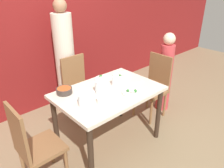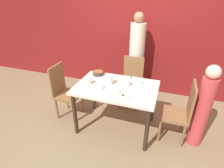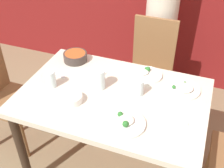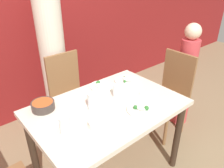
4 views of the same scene
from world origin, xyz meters
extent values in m
plane|color=#847051|center=(0.00, 0.00, 0.00)|extent=(10.00, 10.00, 0.00)
cube|color=maroon|center=(0.00, 1.44, 1.35)|extent=(10.00, 0.06, 2.70)
cube|color=beige|center=(0.00, 0.00, 0.75)|extent=(1.22, 0.82, 0.04)
cylinder|color=#332319|center=(-0.55, -0.35, 0.36)|extent=(0.06, 0.06, 0.73)
cylinder|color=#332319|center=(0.55, -0.35, 0.36)|extent=(0.06, 0.06, 0.73)
cylinder|color=#332319|center=(-0.55, 0.35, 0.36)|extent=(0.06, 0.06, 0.73)
cylinder|color=#332319|center=(0.55, 0.35, 0.36)|extent=(0.06, 0.06, 0.73)
cube|color=brown|center=(0.07, 0.68, 0.42)|extent=(0.40, 0.40, 0.04)
cube|color=brown|center=(0.07, 0.86, 0.70)|extent=(0.38, 0.03, 0.51)
cylinder|color=brown|center=(-0.09, 0.51, 0.20)|extent=(0.04, 0.04, 0.40)
cylinder|color=brown|center=(0.24, 0.51, 0.20)|extent=(0.04, 0.04, 0.40)
cylinder|color=brown|center=(-0.09, 0.84, 0.20)|extent=(0.04, 0.04, 0.40)
cylinder|color=brown|center=(0.24, 0.84, 0.20)|extent=(0.04, 0.04, 0.40)
cube|color=brown|center=(0.88, 0.05, 0.42)|extent=(0.40, 0.40, 0.04)
cube|color=brown|center=(1.06, 0.05, 0.70)|extent=(0.03, 0.38, 0.51)
cylinder|color=brown|center=(0.71, 0.22, 0.20)|extent=(0.04, 0.04, 0.40)
cylinder|color=brown|center=(0.71, -0.11, 0.20)|extent=(0.04, 0.04, 0.40)
cylinder|color=brown|center=(1.04, 0.22, 0.20)|extent=(0.04, 0.04, 0.40)
cylinder|color=brown|center=(1.04, -0.11, 0.20)|extent=(0.04, 0.04, 0.40)
cube|color=brown|center=(-0.88, 0.03, 0.42)|extent=(0.40, 0.40, 0.04)
cube|color=brown|center=(-1.06, 0.03, 0.70)|extent=(0.03, 0.38, 0.51)
cylinder|color=brown|center=(-0.71, -0.14, 0.20)|extent=(0.04, 0.04, 0.40)
cylinder|color=brown|center=(-0.71, 0.19, 0.20)|extent=(0.04, 0.04, 0.40)
cylinder|color=brown|center=(-1.04, -0.14, 0.20)|extent=(0.04, 0.04, 0.40)
cylinder|color=brown|center=(-1.04, 0.19, 0.20)|extent=(0.04, 0.04, 0.40)
cylinder|color=beige|center=(0.07, 1.06, 0.76)|extent=(0.29, 0.29, 1.52)
sphere|color=#9E7051|center=(0.07, 1.06, 1.62)|extent=(0.19, 0.19, 0.19)
cylinder|color=#C63D42|center=(1.22, 0.05, 0.54)|extent=(0.20, 0.20, 1.07)
sphere|color=beige|center=(1.22, 0.05, 1.16)|extent=(0.18, 0.18, 0.18)
cylinder|color=#3D332D|center=(-0.41, 0.29, 0.80)|extent=(0.18, 0.18, 0.07)
cylinder|color=#BC5123|center=(-0.41, 0.29, 0.83)|extent=(0.16, 0.16, 0.01)
cylinder|color=white|center=(0.15, 0.28, 0.78)|extent=(0.22, 0.22, 0.02)
ellipsoid|color=white|center=(0.13, 0.28, 0.80)|extent=(0.08, 0.08, 0.02)
sphere|color=#2D702D|center=(0.14, 0.32, 0.80)|extent=(0.03, 0.03, 0.03)
sphere|color=#2D702D|center=(0.15, 0.32, 0.80)|extent=(0.04, 0.04, 0.04)
cylinder|color=white|center=(0.41, 0.20, 0.78)|extent=(0.24, 0.24, 0.02)
ellipsoid|color=white|center=(0.43, 0.20, 0.80)|extent=(0.11, 0.11, 0.03)
sphere|color=#2D702D|center=(0.36, 0.18, 0.80)|extent=(0.02, 0.02, 0.02)
sphere|color=#2D702D|center=(0.42, 0.25, 0.80)|extent=(0.02, 0.02, 0.02)
cylinder|color=white|center=(0.16, -0.23, 0.78)|extent=(0.24, 0.24, 0.02)
ellipsoid|color=white|center=(0.17, -0.22, 0.80)|extent=(0.09, 0.09, 0.03)
sphere|color=#2D702D|center=(0.12, -0.19, 0.80)|extent=(0.03, 0.03, 0.03)
sphere|color=#2D702D|center=(0.17, -0.26, 0.80)|extent=(0.04, 0.04, 0.04)
cone|color=orange|center=(0.19, -0.20, 0.80)|extent=(0.02, 0.02, 0.02)
cylinder|color=white|center=(-0.22, -0.16, 0.79)|extent=(0.13, 0.13, 0.05)
cylinder|color=white|center=(-0.22, -0.16, 0.81)|extent=(0.12, 0.12, 0.01)
cylinder|color=silver|center=(0.15, 0.07, 0.82)|extent=(0.06, 0.06, 0.11)
cylinder|color=silver|center=(-0.11, 0.04, 0.84)|extent=(0.08, 0.08, 0.14)
cylinder|color=silver|center=(-0.42, -0.06, 0.83)|extent=(0.07, 0.07, 0.12)
cube|color=white|center=(-0.20, 0.16, 0.77)|extent=(0.14, 0.14, 0.01)
cube|color=silver|center=(-0.47, 0.08, 0.77)|extent=(0.18, 0.07, 0.01)
cube|color=silver|center=(0.41, -0.08, 0.77)|extent=(0.18, 0.08, 0.01)
camera|label=1|loc=(-1.49, -1.69, 1.96)|focal=35.00mm
camera|label=2|loc=(0.68, -2.18, 2.03)|focal=28.00mm
camera|label=3|loc=(0.49, -1.33, 1.92)|focal=45.00mm
camera|label=4|loc=(-0.93, -1.15, 1.75)|focal=35.00mm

